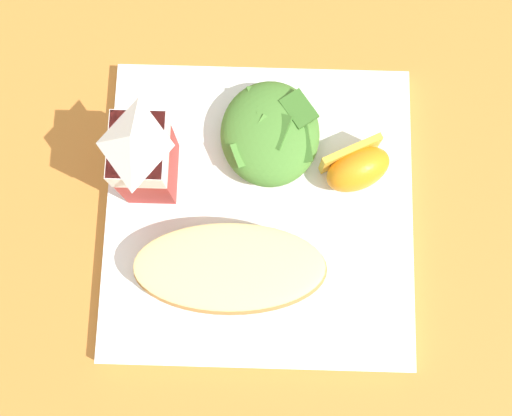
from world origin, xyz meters
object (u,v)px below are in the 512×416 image
object	(u,v)px
milk_carton	(139,155)
orange_wedge_front	(354,167)
white_plate	(256,212)
green_salad_pile	(267,133)
cheesy_pizza_bread	(226,268)

from	to	relation	value
milk_carton	orange_wedge_front	world-z (taller)	milk_carton
white_plate	milk_carton	xyz separation A→B (m)	(0.03, 0.10, 0.07)
white_plate	milk_carton	size ratio (longest dim) A/B	2.55
green_salad_pile	orange_wedge_front	xyz separation A→B (m)	(-0.03, -0.08, -0.00)
green_salad_pile	orange_wedge_front	distance (m)	0.08
orange_wedge_front	cheesy_pizza_bread	bearing A→B (deg)	130.16
white_plate	orange_wedge_front	world-z (taller)	orange_wedge_front
orange_wedge_front	green_salad_pile	bearing A→B (deg)	69.26
green_salad_pile	milk_carton	bearing A→B (deg)	108.43
cheesy_pizza_bread	green_salad_pile	world-z (taller)	green_salad_pile
green_salad_pile	milk_carton	xyz separation A→B (m)	(-0.04, 0.11, 0.04)
cheesy_pizza_bread	milk_carton	world-z (taller)	milk_carton
white_plate	green_salad_pile	distance (m)	0.07
milk_carton	orange_wedge_front	size ratio (longest dim) A/B	1.58
white_plate	milk_carton	distance (m)	0.12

